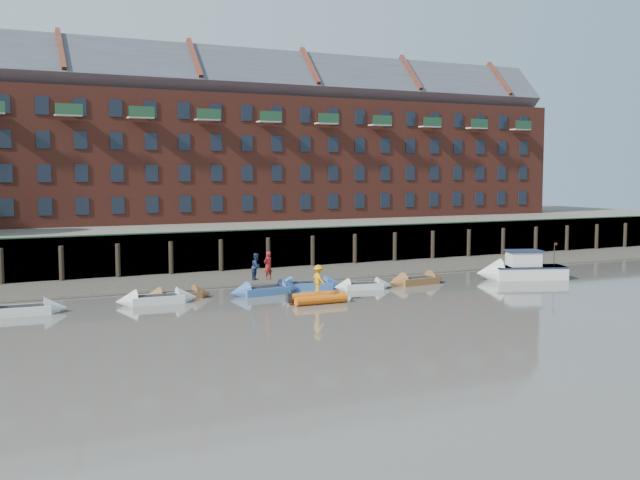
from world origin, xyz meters
TOP-DOWN VIEW (x-y plane):
  - ground at (0.00, 0.00)m, footprint 220.00×220.00m
  - foreshore at (0.00, 18.00)m, footprint 110.00×8.00m
  - mud_band at (0.00, 14.60)m, footprint 110.00×1.60m
  - river_wall at (-0.00, 22.38)m, footprint 110.00×1.23m
  - bank_terrace at (0.00, 36.00)m, footprint 110.00×28.00m
  - apartment_terrace at (-0.00, 36.99)m, footprint 80.60×15.56m
  - rowboat_0 at (-17.56, 9.58)m, footprint 4.89×1.66m
  - rowboat_1 at (-9.92, 9.88)m, footprint 4.93×1.63m
  - rowboat_2 at (-8.39, 10.91)m, footprint 4.45×1.43m
  - rowboat_3 at (-2.83, 10.20)m, footprint 4.95×1.78m
  - rowboat_4 at (0.61, 10.93)m, footprint 5.02×2.28m
  - rowboat_5 at (3.97, 9.38)m, footprint 4.20×1.88m
  - rowboat_6 at (8.49, 9.71)m, footprint 4.90×1.84m
  - rib_tender at (-0.95, 5.96)m, footprint 3.64×1.72m
  - motor_launch at (16.39, 8.71)m, footprint 6.97×4.24m
  - person_rower_a at (-2.59, 10.22)m, footprint 0.79×0.67m
  - person_rower_b at (-3.33, 10.36)m, footprint 1.06×1.07m
  - person_rib_crew at (-1.00, 5.96)m, footprint 0.74×1.16m

SIDE VIEW (x-z plane):
  - ground at x=0.00m, z-range 0.00..0.00m
  - foreshore at x=0.00m, z-range -0.25..0.25m
  - mud_band at x=0.00m, z-range -0.05..0.05m
  - rowboat_5 at x=3.97m, z-range -0.38..0.80m
  - rowboat_2 at x=-8.39m, z-range -0.41..0.87m
  - rowboat_6 at x=8.49m, z-range -0.45..0.94m
  - rowboat_0 at x=-17.56m, z-range -0.45..0.95m
  - rowboat_4 at x=0.61m, z-range -0.45..0.95m
  - rowboat_3 at x=-2.83m, z-range -0.46..0.95m
  - rowboat_1 at x=-9.92m, z-range -0.46..0.96m
  - rib_tender at x=-0.95m, z-range -0.04..0.59m
  - motor_launch at x=16.39m, z-range -0.67..2.06m
  - person_rib_crew at x=-1.00m, z-range 0.59..2.29m
  - river_wall at x=0.00m, z-range -0.06..3.24m
  - bank_terrace at x=0.00m, z-range 0.00..3.20m
  - person_rower_b at x=-3.33m, z-range 0.95..2.70m
  - person_rower_a at x=-2.59m, z-range 0.95..2.79m
  - apartment_terrace at x=0.00m, z-range 2.34..23.31m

